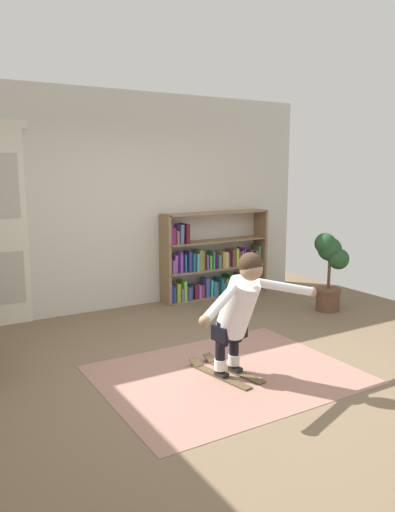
{
  "coord_description": "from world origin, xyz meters",
  "views": [
    {
      "loc": [
        -2.41,
        -3.66,
        1.9
      ],
      "look_at": [
        0.02,
        0.42,
        1.05
      ],
      "focal_mm": 34.69,
      "sensor_mm": 36.0,
      "label": 1
    }
  ],
  "objects_px": {
    "bookshelf": "(212,264)",
    "potted_plant": "(330,265)",
    "skis_pair": "(225,371)",
    "person_skier": "(240,306)"
  },
  "relations": [
    {
      "from": "person_skier",
      "to": "bookshelf",
      "type": "bearing_deg",
      "value": 62.49
    },
    {
      "from": "person_skier",
      "to": "skis_pair",
      "type": "bearing_deg",
      "value": 100.67
    },
    {
      "from": "potted_plant",
      "to": "person_skier",
      "type": "bearing_deg",
      "value": -152.48
    },
    {
      "from": "potted_plant",
      "to": "skis_pair",
      "type": "xyz_separation_m",
      "value": [
        -2.39,
        -1.05,
        -0.59
      ]
    },
    {
      "from": "bookshelf",
      "to": "potted_plant",
      "type": "relative_size",
      "value": 1.63
    },
    {
      "from": "potted_plant",
      "to": "skis_pair",
      "type": "bearing_deg",
      "value": -156.23
    },
    {
      "from": "skis_pair",
      "to": "potted_plant",
      "type": "bearing_deg",
      "value": 23.77
    },
    {
      "from": "bookshelf",
      "to": "skis_pair",
      "type": "height_order",
      "value": "bookshelf"
    },
    {
      "from": "potted_plant",
      "to": "person_skier",
      "type": "distance_m",
      "value": 2.66
    },
    {
      "from": "bookshelf",
      "to": "potted_plant",
      "type": "xyz_separation_m",
      "value": [
        1.0,
        -1.39,
        0.12
      ]
    }
  ]
}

